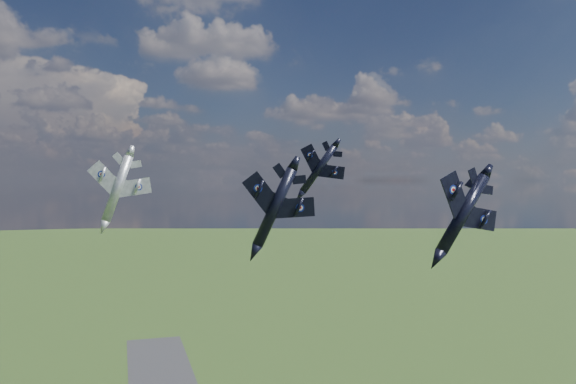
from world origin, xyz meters
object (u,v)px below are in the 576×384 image
object	(u,v)px
jet_lead_navy	(275,207)
jet_right_navy	(463,214)
jet_left_silver	(117,188)
jet_high_navy	(319,169)

from	to	relation	value
jet_lead_navy	jet_right_navy	bearing A→B (deg)	-27.26
jet_lead_navy	jet_left_silver	world-z (taller)	jet_left_silver
jet_high_navy	jet_left_silver	distance (m)	36.37
jet_high_navy	jet_left_silver	bearing A→B (deg)	-138.45
jet_right_navy	jet_left_silver	bearing A→B (deg)	137.35
jet_lead_navy	jet_high_navy	xyz separation A→B (m)	(13.68, 20.21, 5.76)
jet_right_navy	jet_lead_navy	bearing A→B (deg)	128.51
jet_high_navy	jet_right_navy	bearing A→B (deg)	-58.66
jet_left_silver	jet_right_navy	bearing A→B (deg)	-31.12
jet_right_navy	jet_high_navy	bearing A→B (deg)	88.41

